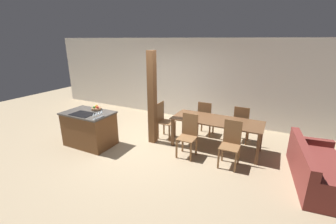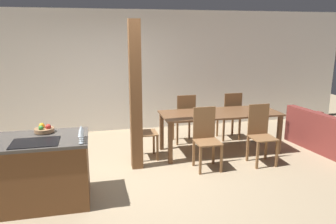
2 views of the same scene
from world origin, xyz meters
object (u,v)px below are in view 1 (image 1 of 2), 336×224
Objects in this scene: wine_glass_middle at (97,114)px; dining_chair_far_right at (241,124)px; wine_glass_near at (94,115)px; dining_chair_near_left at (188,135)px; fruit_bowl at (96,108)px; dining_chair_near_right at (231,143)px; timber_post at (152,99)px; wine_glass_far at (99,113)px; couch at (318,170)px; dining_chair_head_end at (164,120)px; dining_chair_far_left at (205,118)px; kitchen_island at (90,129)px; dining_table at (217,123)px; wine_glass_end at (102,112)px.

dining_chair_far_right is (2.93, 2.17, -0.49)m from wine_glass_middle.
wine_glass_near is 0.15× the size of dining_chair_near_left.
fruit_bowl is at bearing 134.63° from wine_glass_middle.
dining_chair_far_right is (3.43, 1.66, -0.41)m from fruit_bowl.
dining_chair_near_right is 0.42× the size of timber_post.
dining_chair_near_left is at bearing 22.30° from wine_glass_far.
couch is at bearing 11.38° from wine_glass_far.
dining_chair_head_end is 0.50× the size of couch.
wine_glass_middle reaches higher than dining_chair_far_left.
dining_chair_near_left is 1.00× the size of dining_chair_far_right.
dining_chair_near_right is at bearing 6.30° from fruit_bowl.
dining_chair_far_left is at bearing 127.49° from dining_chair_near_right.
dining_chair_near_left is (2.49, 0.63, 0.08)m from kitchen_island.
dining_table is (2.44, 1.61, -0.34)m from wine_glass_near.
wine_glass_far is at bearing -149.42° from dining_table.
wine_glass_far is (0.00, 0.17, 0.00)m from wine_glass_near.
wine_glass_near is 0.07× the size of dining_table.
dining_chair_far_right is at bearing 28.84° from kitchen_island.
fruit_bowl is 0.60m from wine_glass_end.
fruit_bowl is 0.25× the size of dining_chair_far_right.
wine_glass_end reaches higher than dining_chair_head_end.
wine_glass_far is 0.08× the size of couch.
wine_glass_middle is 1.00× the size of wine_glass_far.
dining_chair_head_end is at bearing 35.03° from fruit_bowl.
dining_chair_near_left and dining_chair_far_left have the same top height.
dining_chair_far_left is (1.94, 2.00, -0.49)m from wine_glass_end.
dining_chair_far_left is 0.99m from dining_chair_far_right.
kitchen_island is 3.26m from dining_table.
dining_chair_near_left is 0.99m from dining_chair_near_right.
couch is at bearing -2.01° from timber_post.
wine_glass_far is 0.15× the size of dining_chair_head_end.
kitchen_island is at bearing 163.26° from wine_glass_far.
kitchen_island reaches higher than couch.
wine_glass_middle is 1.42m from timber_post.
kitchen_island is 3.15m from dining_chair_far_left.
wine_glass_middle reaches higher than dining_chair_near_right.
timber_post reaches higher than dining_table.
dining_chair_far_right is 2.04m from couch.
dining_chair_near_right is at bearing 18.25° from wine_glass_near.
dining_table is 0.82m from dining_chair_far_right.
kitchen_island is 3.54m from dining_chair_near_right.
dining_chair_far_left is at bearing -56.81° from dining_chair_head_end.
dining_chair_far_left reaches higher than kitchen_island.
couch is (2.64, 0.12, -0.27)m from dining_chair_near_left.
dining_table is at bearing 13.50° from timber_post.
dining_chair_near_left is 2.65m from couch.
kitchen_island is 0.86m from wine_glass_near.
fruit_bowl is 0.71m from wine_glass_middle.
wine_glass_end is 3.58m from dining_chair_far_right.
wine_glass_near is at bearing 37.55° from dining_chair_far_right.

